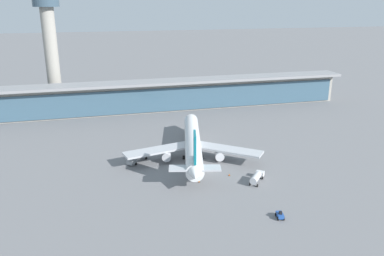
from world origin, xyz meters
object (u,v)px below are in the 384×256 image
Objects in this scene: service_truck_near_nose_blue at (280,215)px; service_truck_mid_apron_grey at (138,157)px; safety_cone_bravo at (229,175)px; service_truck_under_wing_white at (257,177)px; control_tower at (50,41)px; safety_cone_alpha at (199,181)px; airliner_on_stand at (193,143)px.

service_truck_near_nose_blue is 0.41× the size of service_truck_mid_apron_grey.
service_truck_mid_apron_grey is 11.05× the size of safety_cone_bravo.
control_tower is at bearing 121.75° from service_truck_under_wing_white.
service_truck_mid_apron_grey reaches higher than service_truck_near_nose_blue.
safety_cone_bravo is at bearing -35.10° from service_truck_mid_apron_grey.
control_tower is 87.60× the size of safety_cone_alpha.
airliner_on_stand is at bearing -57.67° from control_tower.
safety_cone_bravo is (-6.32, 6.36, -1.39)m from service_truck_under_wing_white.
service_truck_under_wing_white is 9.08m from safety_cone_bravo.
airliner_on_stand reaches higher than service_truck_near_nose_blue.
service_truck_near_nose_blue is 0.05× the size of control_tower.
safety_cone_bravo is at bearing 98.05° from service_truck_near_nose_blue.
control_tower is at bearing 115.45° from safety_cone_alpha.
service_truck_under_wing_white and service_truck_mid_apron_grey have the same top height.
service_truck_under_wing_white reaches higher than service_truck_near_nose_blue.
service_truck_under_wing_white is 124.05m from control_tower.
service_truck_near_nose_blue is at bearing -97.11° from service_truck_under_wing_white.
safety_cone_bravo is at bearing 10.98° from safety_cone_alpha.
service_truck_near_nose_blue is 28.47m from safety_cone_alpha.
service_truck_under_wing_white is at bearing -37.31° from service_truck_mid_apron_grey.
safety_cone_alpha is at bearing -64.55° from control_tower.
control_tower is (-63.08, 101.95, 31.86)m from service_truck_under_wing_white.
service_truck_mid_apron_grey is at bearing 127.71° from safety_cone_alpha.
service_truck_under_wing_white is at bearing -45.16° from safety_cone_bravo.
service_truck_under_wing_white is at bearing -58.25° from control_tower.
service_truck_under_wing_white is 40.58m from service_truck_mid_apron_grey.
service_truck_near_nose_blue is at bearing -75.99° from airliner_on_stand.
service_truck_under_wing_white is at bearing -14.70° from safety_cone_alpha.
safety_cone_alpha and safety_cone_bravo have the same top height.
service_truck_mid_apron_grey reaches higher than safety_cone_alpha.
control_tower is at bearing 120.70° from safety_cone_bravo.
airliner_on_stand reaches higher than service_truck_mid_apron_grey.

